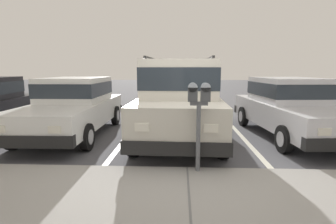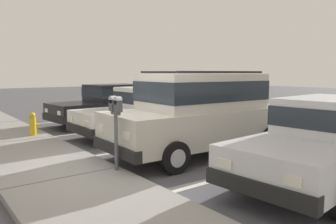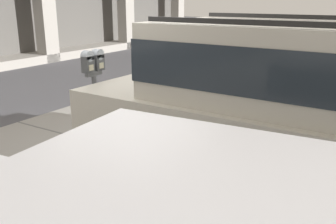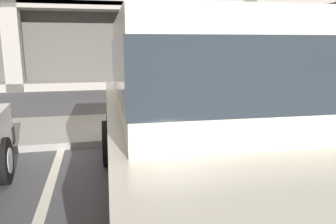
{
  "view_description": "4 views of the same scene",
  "coord_description": "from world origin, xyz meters",
  "px_view_note": "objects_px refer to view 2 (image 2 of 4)",
  "views": [
    {
      "loc": [
        0.13,
        4.45,
        1.76
      ],
      "look_at": [
        0.36,
        -0.48,
        0.96
      ],
      "focal_mm": 28.0,
      "sensor_mm": 36.0,
      "label": 1
    },
    {
      "loc": [
        -5.69,
        3.29,
        2.0
      ],
      "look_at": [
        -0.28,
        -0.82,
        1.18
      ],
      "focal_mm": 35.0,
      "sensor_mm": 36.0,
      "label": 2
    },
    {
      "loc": [
        -3.9,
        -3.21,
        2.22
      ],
      "look_at": [
        0.32,
        -0.55,
        0.7
      ],
      "focal_mm": 40.0,
      "sensor_mm": 36.0,
      "label": 3
    },
    {
      "loc": [
        -0.88,
        -5.31,
        1.75
      ],
      "look_at": [
        0.14,
        -0.65,
        0.76
      ],
      "focal_mm": 35.0,
      "sensor_mm": 36.0,
      "label": 4
    }
  ],
  "objects_px": {
    "red_sedan": "(328,138)",
    "parking_meter_near": "(116,115)",
    "silver_suv": "(201,110)",
    "fire_hydrant": "(33,124)",
    "blue_coupe": "(110,103)",
    "dark_hatchback": "(147,110)"
  },
  "relations": [
    {
      "from": "red_sedan",
      "to": "parking_meter_near",
      "type": "distance_m",
      "value": 3.95
    },
    {
      "from": "silver_suv",
      "to": "fire_hydrant",
      "type": "bearing_deg",
      "value": 34.02
    },
    {
      "from": "silver_suv",
      "to": "parking_meter_near",
      "type": "relative_size",
      "value": 3.36
    },
    {
      "from": "parking_meter_near",
      "to": "silver_suv",
      "type": "bearing_deg",
      "value": -83.35
    },
    {
      "from": "red_sedan",
      "to": "parking_meter_near",
      "type": "height_order",
      "value": "parking_meter_near"
    },
    {
      "from": "fire_hydrant",
      "to": "blue_coupe",
      "type": "bearing_deg",
      "value": -67.93
    },
    {
      "from": "silver_suv",
      "to": "parking_meter_near",
      "type": "xyz_separation_m",
      "value": [
        -0.29,
        2.5,
        0.1
      ]
    },
    {
      "from": "red_sedan",
      "to": "dark_hatchback",
      "type": "height_order",
      "value": "same"
    },
    {
      "from": "dark_hatchback",
      "to": "fire_hydrant",
      "type": "height_order",
      "value": "dark_hatchback"
    },
    {
      "from": "blue_coupe",
      "to": "fire_hydrant",
      "type": "relative_size",
      "value": 6.6
    },
    {
      "from": "blue_coupe",
      "to": "red_sedan",
      "type": "bearing_deg",
      "value": 174.49
    },
    {
      "from": "silver_suv",
      "to": "red_sedan",
      "type": "height_order",
      "value": "silver_suv"
    },
    {
      "from": "dark_hatchback",
      "to": "blue_coupe",
      "type": "distance_m",
      "value": 2.86
    },
    {
      "from": "parking_meter_near",
      "to": "fire_hydrant",
      "type": "height_order",
      "value": "parking_meter_near"
    },
    {
      "from": "red_sedan",
      "to": "dark_hatchback",
      "type": "relative_size",
      "value": 1.02
    },
    {
      "from": "red_sedan",
      "to": "fire_hydrant",
      "type": "distance_m",
      "value": 8.02
    },
    {
      "from": "dark_hatchback",
      "to": "blue_coupe",
      "type": "height_order",
      "value": "same"
    },
    {
      "from": "red_sedan",
      "to": "blue_coupe",
      "type": "height_order",
      "value": "same"
    },
    {
      "from": "silver_suv",
      "to": "blue_coupe",
      "type": "height_order",
      "value": "silver_suv"
    },
    {
      "from": "silver_suv",
      "to": "red_sedan",
      "type": "bearing_deg",
      "value": -170.02
    },
    {
      "from": "parking_meter_near",
      "to": "blue_coupe",
      "type": "bearing_deg",
      "value": -26.31
    },
    {
      "from": "silver_suv",
      "to": "parking_meter_near",
      "type": "bearing_deg",
      "value": 98.3
    }
  ]
}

